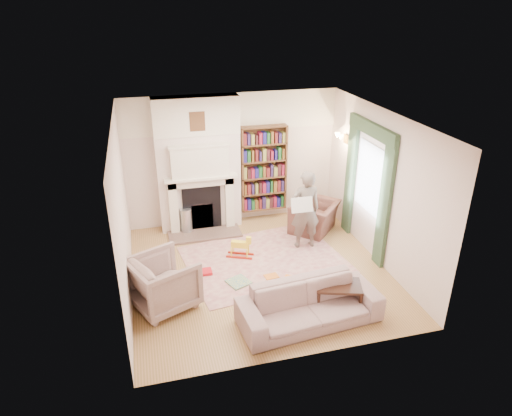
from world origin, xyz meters
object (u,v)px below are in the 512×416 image
object	(u,v)px
bookcase	(263,169)
coffee_table	(338,296)
paraffin_heater	(186,221)
rocking_horse	(240,247)
armchair_reading	(315,217)
sofa	(309,305)
man_reading	(305,210)
armchair_left	(164,282)

from	to	relation	value
bookcase	coffee_table	bearing A→B (deg)	-85.64
paraffin_heater	rocking_horse	distance (m)	1.53
armchair_reading	coffee_table	xyz separation A→B (m)	(-0.62, -2.63, -0.09)
armchair_reading	rocking_horse	world-z (taller)	armchair_reading
sofa	man_reading	world-z (taller)	man_reading
armchair_reading	man_reading	distance (m)	0.89
armchair_left	armchair_reading	bearing A→B (deg)	-84.62
bookcase	rocking_horse	size ratio (longest dim) A/B	3.65
armchair_reading	coffee_table	size ratio (longest dim) A/B	1.39
man_reading	paraffin_heater	world-z (taller)	man_reading
man_reading	coffee_table	world-z (taller)	man_reading
coffee_table	rocking_horse	bearing A→B (deg)	138.02
bookcase	man_reading	xyz separation A→B (m)	(0.44, -1.45, -0.38)
bookcase	rocking_horse	xyz separation A→B (m)	(-0.88, -1.54, -0.95)
man_reading	rocking_horse	bearing A→B (deg)	5.11
bookcase	paraffin_heater	bearing A→B (deg)	-170.60
armchair_reading	man_reading	size ratio (longest dim) A/B	0.61
paraffin_heater	rocking_horse	world-z (taller)	paraffin_heater
bookcase	armchair_reading	world-z (taller)	bookcase
sofa	paraffin_heater	xyz separation A→B (m)	(-1.46, 3.40, -0.04)
sofa	man_reading	bearing A→B (deg)	66.18
bookcase	armchair_left	xyz separation A→B (m)	(-2.38, -2.71, -0.74)
paraffin_heater	coffee_table	bearing A→B (deg)	-57.76
sofa	paraffin_heater	world-z (taller)	sofa
armchair_reading	rocking_horse	bearing A→B (deg)	-25.84
armchair_left	paraffin_heater	distance (m)	2.51
bookcase	rocking_horse	world-z (taller)	bookcase
man_reading	sofa	bearing A→B (deg)	73.18
coffee_table	sofa	bearing A→B (deg)	-142.83
armchair_left	coffee_table	world-z (taller)	armchair_left
sofa	rocking_horse	xyz separation A→B (m)	(-0.59, 2.14, -0.09)
paraffin_heater	armchair_left	bearing A→B (deg)	-104.50
sofa	coffee_table	xyz separation A→B (m)	(0.55, 0.20, -0.09)
paraffin_heater	rocking_horse	xyz separation A→B (m)	(0.87, -1.25, -0.05)
paraffin_heater	rocking_horse	bearing A→B (deg)	-55.27
armchair_left	coffee_table	size ratio (longest dim) A/B	1.35
bookcase	coffee_table	xyz separation A→B (m)	(0.27, -3.49, -0.95)
sofa	rocking_horse	bearing A→B (deg)	99.77
armchair_reading	armchair_left	xyz separation A→B (m)	(-3.27, -1.86, 0.12)
sofa	coffee_table	world-z (taller)	sofa
armchair_left	rocking_horse	xyz separation A→B (m)	(1.50, 1.17, -0.21)
armchair_reading	coffee_table	world-z (taller)	armchair_reading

